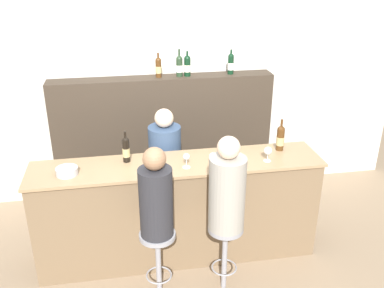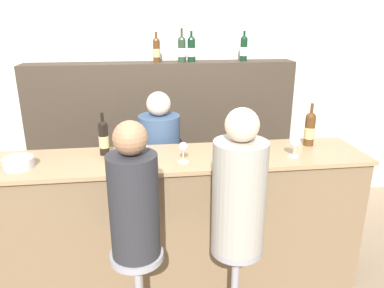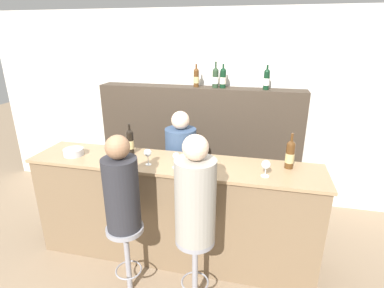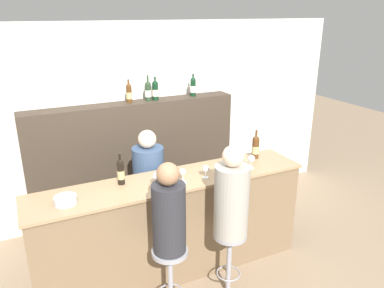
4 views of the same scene
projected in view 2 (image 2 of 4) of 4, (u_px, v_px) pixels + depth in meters
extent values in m
cube|color=beige|center=(161.00, 91.00, 4.03)|extent=(6.40, 0.05, 2.60)
cube|color=brown|center=(173.00, 225.00, 2.91)|extent=(2.84, 0.54, 1.07)
cube|color=#997A56|center=(172.00, 159.00, 2.73)|extent=(2.88, 0.58, 0.03)
cube|color=#382D23|center=(163.00, 140.00, 3.98)|extent=(2.70, 0.28, 1.63)
cylinder|color=black|center=(104.00, 140.00, 2.74)|extent=(0.07, 0.07, 0.22)
cylinder|color=tan|center=(104.00, 142.00, 2.74)|extent=(0.07, 0.07, 0.09)
sphere|color=black|center=(103.00, 126.00, 2.70)|extent=(0.07, 0.07, 0.07)
cylinder|color=black|center=(102.00, 118.00, 2.68)|extent=(0.02, 0.02, 0.08)
cylinder|color=#4C2D14|center=(309.00, 131.00, 2.93)|extent=(0.08, 0.08, 0.23)
cylinder|color=tan|center=(309.00, 133.00, 2.94)|extent=(0.08, 0.08, 0.09)
sphere|color=#4C2D14|center=(311.00, 117.00, 2.90)|extent=(0.08, 0.08, 0.08)
cylinder|color=#4C2D14|center=(312.00, 109.00, 2.88)|extent=(0.02, 0.02, 0.10)
cylinder|color=#4C2D14|center=(157.00, 52.00, 3.67)|extent=(0.07, 0.07, 0.20)
cylinder|color=tan|center=(157.00, 53.00, 3.67)|extent=(0.07, 0.07, 0.08)
sphere|color=#4C2D14|center=(156.00, 41.00, 3.64)|extent=(0.07, 0.07, 0.07)
cylinder|color=#4C2D14|center=(156.00, 36.00, 3.62)|extent=(0.02, 0.02, 0.07)
cylinder|color=#233823|center=(182.00, 51.00, 3.70)|extent=(0.08, 0.08, 0.21)
cylinder|color=white|center=(182.00, 52.00, 3.70)|extent=(0.08, 0.08, 0.08)
sphere|color=#233823|center=(182.00, 40.00, 3.67)|extent=(0.08, 0.08, 0.08)
cylinder|color=#233823|center=(182.00, 33.00, 3.64)|extent=(0.02, 0.02, 0.10)
cylinder|color=black|center=(191.00, 51.00, 3.71)|extent=(0.08, 0.08, 0.21)
cylinder|color=beige|center=(191.00, 52.00, 3.72)|extent=(0.08, 0.08, 0.08)
sphere|color=black|center=(191.00, 40.00, 3.68)|extent=(0.08, 0.08, 0.08)
cylinder|color=black|center=(191.00, 35.00, 3.66)|extent=(0.02, 0.02, 0.07)
cylinder|color=black|center=(244.00, 50.00, 3.78)|extent=(0.07, 0.07, 0.21)
cylinder|color=white|center=(244.00, 51.00, 3.78)|extent=(0.07, 0.07, 0.08)
sphere|color=black|center=(244.00, 39.00, 3.74)|extent=(0.07, 0.07, 0.07)
cylinder|color=black|center=(244.00, 34.00, 3.73)|extent=(0.02, 0.02, 0.07)
cylinder|color=silver|center=(143.00, 164.00, 2.59)|extent=(0.06, 0.06, 0.00)
cylinder|color=silver|center=(143.00, 158.00, 2.58)|extent=(0.01, 0.01, 0.09)
sphere|color=silver|center=(143.00, 147.00, 2.55)|extent=(0.07, 0.07, 0.07)
cylinder|color=silver|center=(183.00, 162.00, 2.63)|extent=(0.07, 0.07, 0.00)
cylinder|color=silver|center=(183.00, 156.00, 2.61)|extent=(0.01, 0.01, 0.08)
sphere|color=silver|center=(183.00, 147.00, 2.59)|extent=(0.06, 0.06, 0.06)
cylinder|color=silver|center=(219.00, 160.00, 2.66)|extent=(0.06, 0.06, 0.00)
cylinder|color=silver|center=(219.00, 156.00, 2.65)|extent=(0.01, 0.01, 0.06)
sphere|color=silver|center=(219.00, 147.00, 2.63)|extent=(0.07, 0.07, 0.07)
cylinder|color=silver|center=(294.00, 156.00, 2.73)|extent=(0.07, 0.07, 0.00)
cylinder|color=silver|center=(294.00, 151.00, 2.72)|extent=(0.01, 0.01, 0.07)
sphere|color=silver|center=(295.00, 142.00, 2.69)|extent=(0.08, 0.08, 0.08)
cylinder|color=#B7B7BC|center=(19.00, 163.00, 2.53)|extent=(0.20, 0.20, 0.07)
cylinder|color=gray|center=(137.00, 255.00, 2.29)|extent=(0.33, 0.33, 0.04)
cylinder|color=#28282D|center=(134.00, 206.00, 2.18)|extent=(0.29, 0.29, 0.64)
sphere|color=#936B4C|center=(130.00, 138.00, 2.04)|extent=(0.20, 0.20, 0.20)
cylinder|color=gray|center=(237.00, 247.00, 2.37)|extent=(0.33, 0.33, 0.04)
cylinder|color=gray|center=(239.00, 196.00, 2.25)|extent=(0.33, 0.33, 0.69)
sphere|color=beige|center=(242.00, 125.00, 2.10)|extent=(0.20, 0.20, 0.20)
cylinder|color=#334766|center=(161.00, 184.00, 3.37)|extent=(0.36, 0.36, 1.27)
sphere|color=beige|center=(159.00, 104.00, 3.13)|extent=(0.20, 0.20, 0.20)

